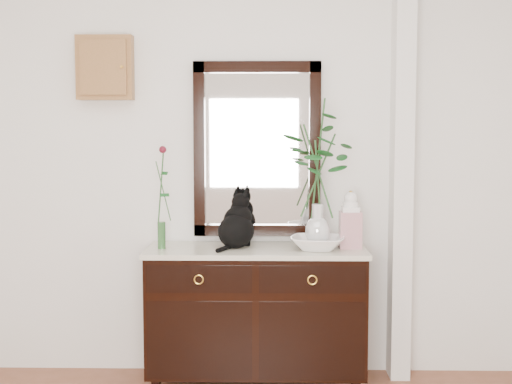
{
  "coord_description": "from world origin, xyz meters",
  "views": [
    {
      "loc": [
        0.18,
        -2.54,
        1.58
      ],
      "look_at": [
        0.1,
        1.63,
        1.2
      ],
      "focal_mm": 50.0,
      "sensor_mm": 36.0,
      "label": 1
    }
  ],
  "objects_px": {
    "sideboard": "(256,309)",
    "lotus_bowl": "(317,243)",
    "ginger_jar": "(350,219)",
    "cat": "(236,220)"
  },
  "relations": [
    {
      "from": "sideboard",
      "to": "lotus_bowl",
      "type": "xyz_separation_m",
      "value": [
        0.37,
        -0.06,
        0.42
      ]
    },
    {
      "from": "ginger_jar",
      "to": "cat",
      "type": "bearing_deg",
      "value": -179.49
    },
    {
      "from": "lotus_bowl",
      "to": "ginger_jar",
      "type": "height_order",
      "value": "ginger_jar"
    },
    {
      "from": "lotus_bowl",
      "to": "ginger_jar",
      "type": "bearing_deg",
      "value": 20.08
    },
    {
      "from": "cat",
      "to": "lotus_bowl",
      "type": "relative_size",
      "value": 1.04
    },
    {
      "from": "sideboard",
      "to": "lotus_bowl",
      "type": "bearing_deg",
      "value": -8.55
    },
    {
      "from": "lotus_bowl",
      "to": "sideboard",
      "type": "bearing_deg",
      "value": 171.45
    },
    {
      "from": "sideboard",
      "to": "lotus_bowl",
      "type": "distance_m",
      "value": 0.56
    },
    {
      "from": "cat",
      "to": "lotus_bowl",
      "type": "distance_m",
      "value": 0.51
    },
    {
      "from": "lotus_bowl",
      "to": "ginger_jar",
      "type": "xyz_separation_m",
      "value": [
        0.2,
        0.07,
        0.14
      ]
    }
  ]
}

